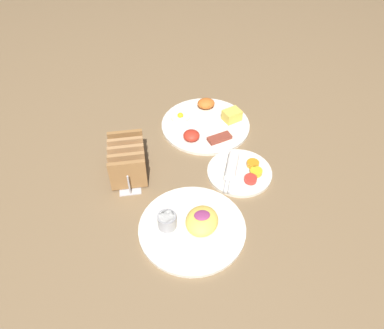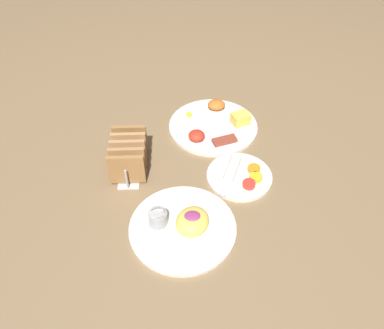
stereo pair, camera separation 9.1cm
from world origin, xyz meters
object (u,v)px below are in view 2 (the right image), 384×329
object	(u,v)px
plate_breakfast	(214,124)
plate_condiments	(239,175)
plate_foreground	(183,225)
toast_rack	(129,155)

from	to	relation	value
plate_breakfast	plate_condiments	bearing A→B (deg)	-77.07
plate_foreground	toast_rack	world-z (taller)	toast_rack
toast_rack	plate_condiments	bearing A→B (deg)	-9.94
plate_condiments	plate_foreground	xyz separation A→B (m)	(-0.16, -0.17, 0.00)
plate_condiments	plate_breakfast	bearing A→B (deg)	102.93
toast_rack	plate_foreground	bearing A→B (deg)	-56.33
plate_breakfast	plate_condiments	world-z (taller)	plate_breakfast
plate_breakfast	plate_foreground	world-z (taller)	plate_foreground
plate_foreground	plate_breakfast	bearing A→B (deg)	74.79
plate_foreground	toast_rack	size ratio (longest dim) A/B	1.52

